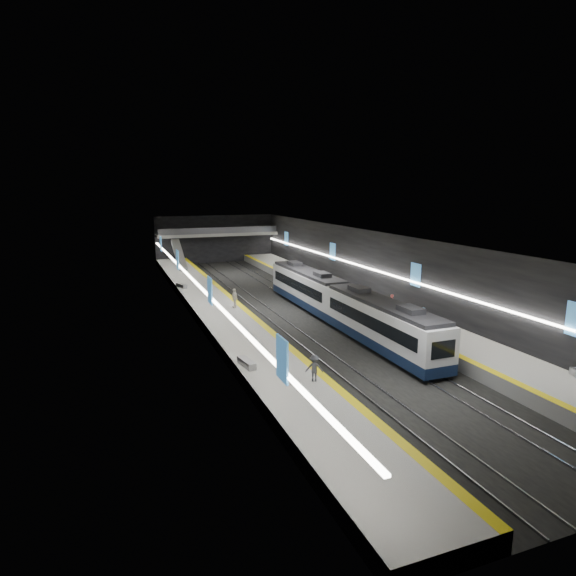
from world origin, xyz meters
name	(u,v)px	position (x,y,z in m)	size (l,w,h in m)	color
ground	(289,310)	(0.00, 0.00, 0.00)	(70.00, 70.00, 0.00)	black
ceiling	(289,234)	(0.00, 0.00, 8.00)	(20.00, 70.00, 0.04)	beige
wall_left	(192,279)	(-10.00, 0.00, 4.00)	(0.04, 70.00, 8.00)	black
wall_right	(373,267)	(10.00, 0.00, 4.00)	(0.04, 70.00, 8.00)	black
wall_back	(215,239)	(0.00, 35.00, 4.00)	(20.00, 0.04, 8.00)	black
platform_left	(219,312)	(-7.50, 0.00, 0.50)	(5.00, 70.00, 1.00)	slate
tile_surface_left	(219,307)	(-7.50, 0.00, 1.01)	(5.00, 70.00, 0.02)	#A2A19D
tactile_strip_left	(240,305)	(-5.30, 0.00, 1.02)	(0.60, 70.00, 0.02)	yellow
platform_right	(352,300)	(7.50, 0.00, 0.50)	(5.00, 70.00, 1.00)	slate
tile_surface_right	(352,295)	(7.50, 0.00, 1.01)	(5.00, 70.00, 0.02)	#A2A19D
tactile_strip_right	(334,297)	(5.30, 0.00, 1.02)	(0.60, 70.00, 0.02)	yellow
rails	(289,309)	(0.00, 0.00, 0.06)	(6.52, 70.00, 0.12)	gray
train	(339,302)	(2.50, -6.62, 2.20)	(2.69, 30.04, 3.60)	#101F3D
ad_posters	(285,266)	(0.00, 1.00, 4.50)	(19.94, 53.50, 2.20)	#3D80B9
cove_light_left	(194,281)	(-9.80, 0.00, 3.80)	(0.25, 68.60, 0.12)	white
cove_light_right	(371,269)	(9.80, 0.00, 3.80)	(0.25, 68.60, 0.12)	white
mezzanine_bridge	(218,234)	(0.00, 32.93, 5.04)	(20.00, 3.00, 1.50)	gray
escalator	(179,254)	(-7.50, 26.00, 2.90)	(1.20, 8.00, 0.60)	#99999E
bench_left_near	(247,363)	(-9.36, -16.59, 1.24)	(0.54, 1.96, 0.48)	#99999E
bench_left_far	(182,286)	(-9.50, 10.80, 1.23)	(0.53, 1.92, 0.47)	#99999E
bench_right_far	(322,274)	(9.41, 12.06, 1.21)	(0.49, 1.76, 0.43)	#99999E
passenger_right_a	(392,304)	(7.32, -8.17, 1.91)	(0.66, 0.44, 1.82)	#D3504E
passenger_right_b	(423,316)	(7.68, -12.50, 1.77)	(0.75, 0.58, 1.54)	teal
passenger_left_a	(234,298)	(-6.05, -0.78, 1.96)	(1.12, 0.47, 1.92)	silver
passenger_left_b	(314,368)	(-6.15, -20.45, 1.84)	(1.09, 0.63, 1.69)	#43444B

